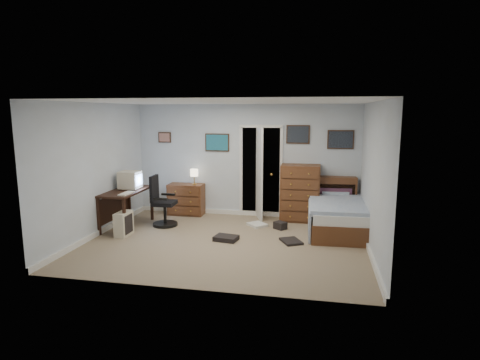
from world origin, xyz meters
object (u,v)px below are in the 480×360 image
low_dresser (186,199)px  tall_dresser (300,193)px  office_chair (162,206)px  bed (336,215)px  computer_desk (122,199)px

low_dresser → tall_dresser: (2.58, -0.02, 0.25)m
office_chair → bed: (3.52, 0.33, -0.09)m
office_chair → low_dresser: size_ratio=1.31×
tall_dresser → computer_desk: bearing=-160.9°
tall_dresser → bed: (0.75, -0.61, -0.29)m
computer_desk → bed: size_ratio=0.64×
tall_dresser → bed: size_ratio=0.59×
low_dresser → computer_desk: bearing=-129.0°
tall_dresser → bed: tall_dresser is taller
computer_desk → low_dresser: (0.95, 1.20, -0.23)m
computer_desk → low_dresser: 1.55m
low_dresser → tall_dresser: bearing=-1.2°
computer_desk → office_chair: size_ratio=1.27×
computer_desk → tall_dresser: size_ratio=1.09×
office_chair → low_dresser: (0.20, 0.97, -0.05)m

